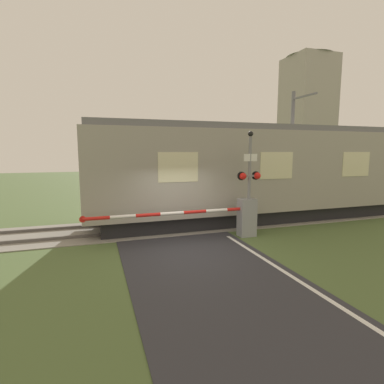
{
  "coord_description": "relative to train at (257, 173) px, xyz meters",
  "views": [
    {
      "loc": [
        -2.69,
        -8.53,
        3.05
      ],
      "look_at": [
        0.62,
        1.51,
        1.62
      ],
      "focal_mm": 28.0,
      "sensor_mm": 36.0,
      "label": 1
    }
  ],
  "objects": [
    {
      "name": "ground_plane",
      "position": [
        -4.21,
        -3.18,
        -2.12
      ],
      "size": [
        80.0,
        80.0,
        0.0
      ],
      "primitive_type": "plane",
      "color": "#4C6033"
    },
    {
      "name": "track_bed",
      "position": [
        -4.21,
        0.0,
        -2.1
      ],
      "size": [
        36.0,
        3.2,
        0.13
      ],
      "color": "gray",
      "rests_on": "ground_plane"
    },
    {
      "name": "train",
      "position": [
        0.0,
        0.0,
        0.0
      ],
      "size": [
        14.69,
        2.97,
        4.15
      ],
      "color": "black",
      "rests_on": "ground_plane"
    },
    {
      "name": "crossing_barrier",
      "position": [
        -2.14,
        -2.27,
        -1.38
      ],
      "size": [
        5.98,
        0.44,
        1.37
      ],
      "color": "gray",
      "rests_on": "ground_plane"
    },
    {
      "name": "signal_post",
      "position": [
        -1.71,
        -2.42,
        -0.0
      ],
      "size": [
        0.86,
        0.26,
        3.75
      ],
      "color": "gray",
      "rests_on": "ground_plane"
    },
    {
      "name": "catenary_pole",
      "position": [
        3.51,
        2.34,
        1.16
      ],
      "size": [
        0.2,
        1.9,
        6.26
      ],
      "color": "slate",
      "rests_on": "ground_plane"
    },
    {
      "name": "distant_building",
      "position": [
        15.16,
        15.76,
        4.81
      ],
      "size": [
        4.87,
        4.87,
        13.71
      ],
      "color": "#9E998E",
      "rests_on": "ground_plane"
    }
  ]
}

